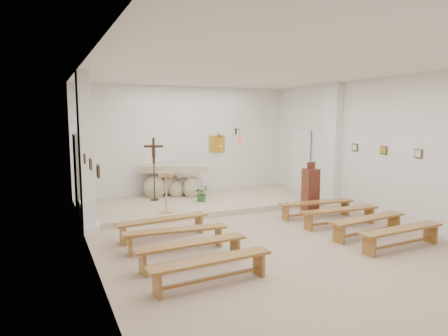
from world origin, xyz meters
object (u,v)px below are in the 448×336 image
bench_right_front (316,206)px  bench_left_second (176,234)px  bench_left_front (163,223)px  crucifix_stand (154,164)px  lectern (166,192)px  bench_right_fourth (402,233)px  bench_right_second (340,213)px  altar (174,183)px  bench_left_third (191,248)px  bench_right_third (368,222)px  donation_pedestal (310,190)px  bench_left_fourth (211,265)px

bench_right_front → bench_left_second: bearing=-161.0°
bench_left_front → bench_right_front: (3.99, 0.00, 0.00)m
bench_left_second → crucifix_stand: bearing=86.6°
lectern → bench_right_fourth: (3.45, -4.19, -0.35)m
bench_right_second → bench_right_fourth: same height
lectern → bench_right_front: (3.45, -1.56, -0.35)m
lectern → bench_right_fourth: lectern is taller
altar → bench_left_third: 5.46m
bench_left_front → bench_right_second: (3.99, -0.88, 0.00)m
crucifix_stand → bench_left_third: crucifix_stand is taller
altar → bench_right_third: (2.62, -5.28, -0.23)m
altar → bench_left_second: altar is taller
bench_left_third → bench_right_fourth: same height
altar → crucifix_stand: crucifix_stand is taller
donation_pedestal → bench_right_fourth: donation_pedestal is taller
lectern → bench_left_fourth: size_ratio=0.52×
donation_pedestal → bench_left_second: (-4.28, -1.52, -0.28)m
bench_left_second → bench_left_third: size_ratio=1.00×
lectern → bench_left_third: (-0.54, -3.31, -0.35)m
bench_left_third → crucifix_stand: bearing=79.4°
crucifix_stand → bench_left_front: 3.29m
bench_right_front → bench_right_fourth: size_ratio=1.01×
bench_left_fourth → bench_right_second: bearing=20.4°
bench_left_front → bench_right_front: bearing=-6.4°
bench_left_front → bench_right_fourth: (3.99, -2.63, 0.00)m
bench_right_third → bench_left_fourth: 4.09m
bench_left_second → bench_right_second: (3.99, -0.00, 0.00)m
bench_left_second → bench_right_fourth: 4.36m
donation_pedestal → bench_left_fourth: bearing=-138.9°
bench_left_front → bench_left_third: size_ratio=1.00×
bench_left_second → bench_left_fourth: same height
donation_pedestal → bench_right_front: (-0.29, -0.64, -0.28)m
bench_right_front → lectern: bearing=162.3°
bench_right_third → altar: bearing=110.7°
crucifix_stand → donation_pedestal: size_ratio=1.34×
bench_left_fourth → crucifix_stand: bearing=80.2°
lectern → bench_left_second: lectern is taller
lectern → crucifix_stand: bearing=102.0°
altar → bench_right_third: altar is taller
lectern → bench_right_second: 4.24m
bench_left_third → bench_left_fourth: bearing=-93.0°
bench_left_second → bench_left_third: same height
donation_pedestal → lectern: bearing=170.0°
bench_left_fourth → bench_left_second: bearing=86.7°
crucifix_stand → donation_pedestal: (3.63, -2.46, -0.60)m
altar → lectern: 2.14m
donation_pedestal → bench_left_second: 4.55m
altar → bench_left_third: size_ratio=1.08×
donation_pedestal → bench_right_third: size_ratio=0.67×
bench_left_third → bench_right_second: bearing=9.4°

